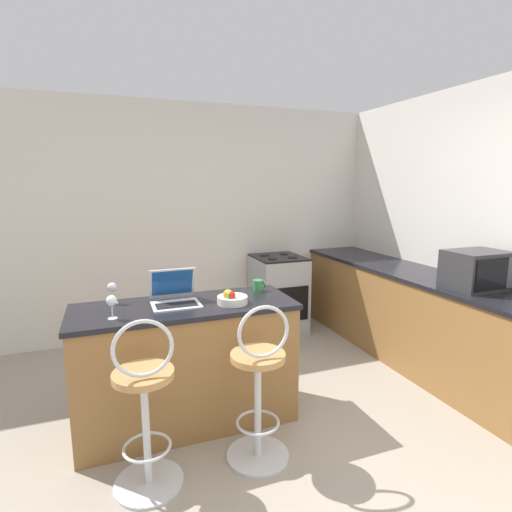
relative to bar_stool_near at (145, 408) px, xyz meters
The scene contains 13 objects.
ground_plane 1.14m from the bar_stool_near, 19.27° to the right, with size 20.00×20.00×0.00m, color gray.
wall_back 2.71m from the bar_stool_near, 67.77° to the left, with size 12.00×0.06×2.60m.
breakfast_bar 0.66m from the bar_stool_near, 58.84° to the left, with size 1.54×0.60×0.89m.
counter_right 2.72m from the bar_stool_near, 16.18° to the left, with size 0.66×3.23×0.89m.
bar_stool_near is the anchor object (origin of this frame).
bar_stool_far 0.68m from the bar_stool_near, ahead, with size 0.40×0.40×1.04m.
laptop 0.82m from the bar_stool_near, 65.69° to the left, with size 0.33×0.32×0.24m.
microwave 2.68m from the bar_stool_near, ahead, with size 0.46×0.35×0.30m.
stove_range 2.66m from the bar_stool_near, 50.06° to the left, with size 0.55×0.61×0.90m.
wine_glass_short 0.68m from the bar_stool_near, 108.36° to the left, with size 0.07×0.07×0.15m.
mug_green 1.27m from the bar_stool_near, 37.02° to the left, with size 0.09×0.08×0.09m.
wine_glass_tall 0.93m from the bar_stool_near, 99.65° to the left, with size 0.07×0.07×0.15m.
fruit_bowl 0.91m from the bar_stool_near, 35.05° to the left, with size 0.21×0.21×0.11m.
Camera 1 is at (-1.11, -1.78, 1.72)m, focal length 28.00 mm.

